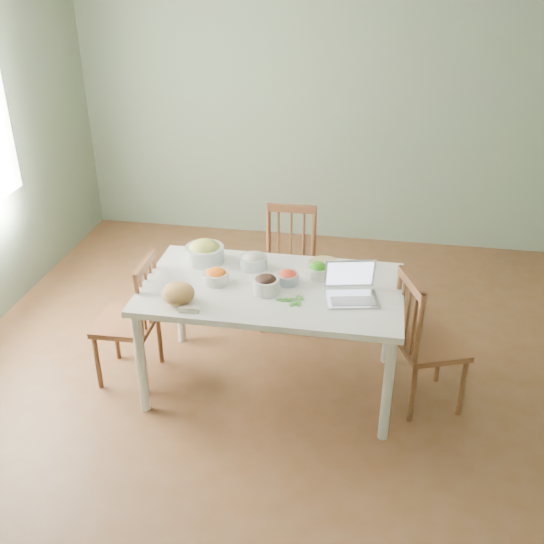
% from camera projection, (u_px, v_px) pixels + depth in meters
% --- Properties ---
extents(floor, '(5.00, 5.00, 0.00)m').
position_uv_depth(floor, '(302.00, 389.00, 4.33)').
color(floor, '#573318').
rests_on(floor, ground).
extents(wall_back, '(5.00, 0.00, 2.70)m').
position_uv_depth(wall_back, '(341.00, 103.00, 5.86)').
color(wall_back, slate).
rests_on(wall_back, ground).
extents(dining_table, '(1.64, 0.92, 0.77)m').
position_uv_depth(dining_table, '(272.00, 337.00, 4.20)').
color(dining_table, white).
rests_on(dining_table, floor).
extents(chair_far, '(0.42, 0.40, 0.93)m').
position_uv_depth(chair_far, '(288.00, 270.00, 4.86)').
color(chair_far, '#532B11').
rests_on(chair_far, floor).
extents(chair_left, '(0.39, 0.41, 0.90)m').
position_uv_depth(chair_left, '(126.00, 319.00, 4.27)').
color(chair_left, '#532B11').
rests_on(chair_left, floor).
extents(chair_right, '(0.51, 0.52, 0.92)m').
position_uv_depth(chair_right, '(431.00, 341.00, 4.02)').
color(chair_right, '#532B11').
rests_on(chair_right, floor).
extents(bread_boule, '(0.25, 0.25, 0.13)m').
position_uv_depth(bread_boule, '(178.00, 293.00, 3.81)').
color(bread_boule, '#A47B45').
rests_on(bread_boule, dining_table).
extents(butter_stick, '(0.12, 0.04, 0.03)m').
position_uv_depth(butter_stick, '(189.00, 309.00, 3.74)').
color(butter_stick, beige).
rests_on(butter_stick, dining_table).
extents(bowl_squash, '(0.27, 0.27, 0.15)m').
position_uv_depth(bowl_squash, '(205.00, 252.00, 4.29)').
color(bowl_squash, '#ECEB5C').
rests_on(bowl_squash, dining_table).
extents(bowl_carrot, '(0.19, 0.19, 0.09)m').
position_uv_depth(bowl_carrot, '(216.00, 276.00, 4.04)').
color(bowl_carrot, '#FF4814').
rests_on(bowl_carrot, dining_table).
extents(bowl_onion, '(0.24, 0.24, 0.10)m').
position_uv_depth(bowl_onion, '(253.00, 260.00, 4.22)').
color(bowl_onion, beige).
rests_on(bowl_onion, dining_table).
extents(bowl_mushroom, '(0.18, 0.18, 0.11)m').
position_uv_depth(bowl_mushroom, '(266.00, 284.00, 3.93)').
color(bowl_mushroom, black).
rests_on(bowl_mushroom, dining_table).
extents(bowl_redpep, '(0.19, 0.19, 0.08)m').
position_uv_depth(bowl_redpep, '(288.00, 277.00, 4.04)').
color(bowl_redpep, '#D84326').
rests_on(bowl_redpep, dining_table).
extents(bowl_broccoli, '(0.15, 0.15, 0.10)m').
position_uv_depth(bowl_broccoli, '(318.00, 270.00, 4.11)').
color(bowl_broccoli, '#11650D').
rests_on(bowl_broccoli, dining_table).
extents(flatbread, '(0.21, 0.21, 0.02)m').
position_uv_depth(flatbread, '(324.00, 264.00, 4.27)').
color(flatbread, tan).
rests_on(flatbread, dining_table).
extents(basil_bunch, '(0.19, 0.19, 0.02)m').
position_uv_depth(basil_bunch, '(290.00, 299.00, 3.85)').
color(basil_bunch, '#22771F').
rests_on(basil_bunch, dining_table).
extents(laptop, '(0.36, 0.32, 0.21)m').
position_uv_depth(laptop, '(353.00, 285.00, 3.82)').
color(laptop, silver).
rests_on(laptop, dining_table).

